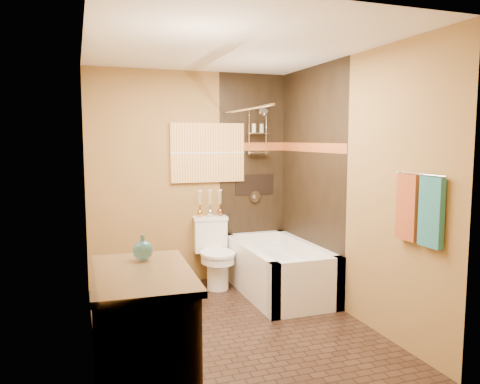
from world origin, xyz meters
name	(u,v)px	position (x,y,z in m)	size (l,w,h in m)	color
floor	(231,327)	(0.00, 0.00, 0.00)	(3.00, 3.00, 0.00)	black
wall_left	(88,197)	(-1.20, 0.00, 1.25)	(0.02, 3.00, 2.50)	olive
wall_right	(348,187)	(1.20, 0.00, 1.25)	(0.02, 3.00, 2.50)	olive
wall_back	(191,178)	(0.00, 1.50, 1.25)	(2.40, 0.02, 2.50)	olive
wall_front	(311,219)	(0.00, -1.50, 1.25)	(2.40, 0.02, 2.50)	olive
ceiling	(230,46)	(0.00, 0.00, 2.50)	(3.00, 3.00, 0.00)	silver
alcove_tile_back	(252,177)	(0.78, 1.49, 1.25)	(0.85, 0.01, 2.50)	black
alcove_tile_right	(310,181)	(1.19, 0.75, 1.25)	(0.01, 1.50, 2.50)	black
mosaic_band_back	(253,147)	(0.78, 1.48, 1.62)	(0.85, 0.01, 0.10)	maroon
mosaic_band_right	(310,147)	(1.18, 0.75, 1.62)	(0.01, 1.50, 0.10)	maroon
alcove_niche	(255,185)	(0.80, 1.48, 1.15)	(0.50, 0.01, 0.25)	black
shower_fixtures	(258,143)	(0.80, 1.38, 1.67)	(0.24, 0.33, 1.16)	silver
curtain_rod	(244,109)	(0.40, 0.75, 2.02)	(0.03, 0.03, 1.55)	silver
towel_bar	(420,174)	(1.15, -1.05, 1.45)	(0.02, 0.02, 0.55)	silver
towel_teal	(431,212)	(1.16, -1.18, 1.18)	(0.05, 0.22, 0.52)	#20696D
towel_rust	(408,207)	(1.16, -0.92, 1.18)	(0.05, 0.22, 0.52)	#9B3A1C
sunset_painting	(208,153)	(0.20, 1.48, 1.55)	(0.90, 0.04, 0.70)	orange
vanity_mirror	(94,175)	(-1.19, -1.00, 1.50)	(0.01, 1.00, 0.90)	white
bathtub	(278,273)	(0.80, 0.75, 0.22)	(0.80, 1.50, 0.55)	white
toilet	(215,252)	(0.20, 1.21, 0.40)	(0.42, 0.61, 0.79)	white
vanity	(143,338)	(-0.92, -1.00, 0.45)	(0.66, 1.03, 0.89)	black
teal_bottle	(143,248)	(-0.87, -0.74, 0.98)	(0.14, 0.14, 0.22)	#226266
bud_vases	(210,202)	(0.20, 1.39, 0.96)	(0.31, 0.07, 0.31)	gold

